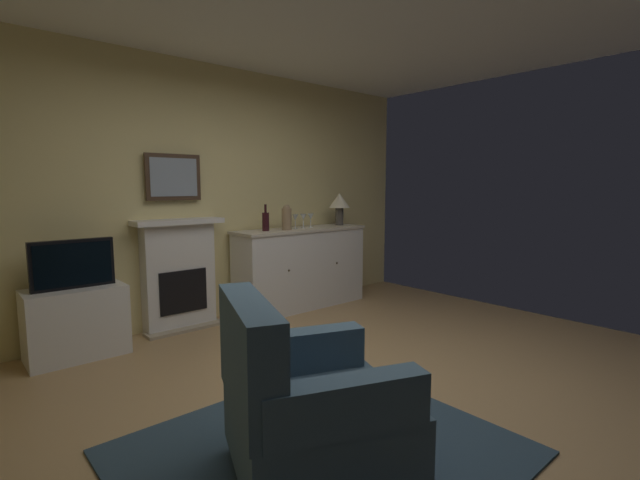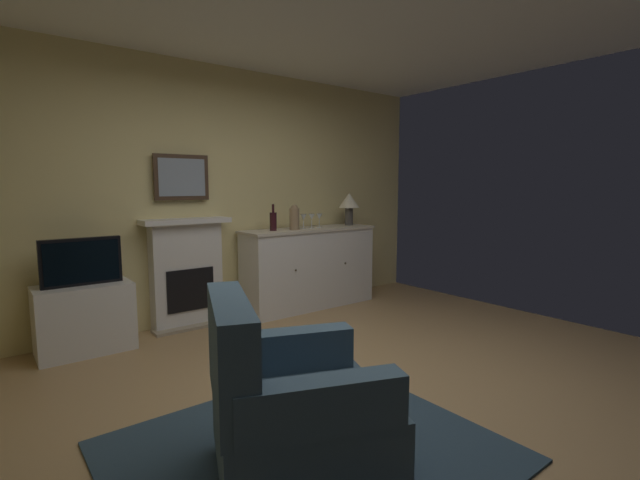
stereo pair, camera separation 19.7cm
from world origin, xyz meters
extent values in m
cube|color=tan|center=(0.00, 0.00, -0.05)|extent=(5.71, 4.67, 0.10)
cube|color=#EAD68C|center=(0.00, 2.31, 1.33)|extent=(5.71, 0.06, 2.67)
cube|color=#2D4251|center=(-0.71, -0.35, 0.01)|extent=(1.90, 1.69, 0.02)
cube|color=white|center=(-0.36, 2.19, 0.53)|extent=(0.70, 0.18, 1.05)
cube|color=tan|center=(-0.36, 2.09, 0.01)|extent=(0.77, 0.20, 0.03)
cube|color=black|center=(-0.36, 2.09, 0.39)|extent=(0.48, 0.02, 0.42)
cube|color=white|center=(-0.36, 2.16, 1.07)|extent=(0.87, 0.27, 0.05)
cube|color=#473323|center=(-0.36, 2.23, 1.51)|extent=(0.55, 0.03, 0.45)
cube|color=#8C99A8|center=(-0.36, 2.21, 1.51)|extent=(0.47, 0.01, 0.37)
cube|color=white|center=(1.05, 2.00, 0.45)|extent=(1.62, 0.45, 0.90)
cube|color=beige|center=(1.05, 2.00, 0.92)|extent=(1.65, 0.48, 0.03)
sphere|color=brown|center=(0.69, 1.77, 0.51)|extent=(0.02, 0.02, 0.02)
sphere|color=brown|center=(1.40, 1.77, 0.51)|extent=(0.02, 0.02, 0.02)
cylinder|color=#4C4742|center=(1.66, 2.00, 1.04)|extent=(0.10, 0.10, 0.22)
cone|color=#EFE5C6|center=(1.66, 2.00, 1.24)|extent=(0.26, 0.26, 0.18)
cylinder|color=#331419|center=(0.56, 2.01, 1.03)|extent=(0.08, 0.08, 0.20)
cylinder|color=#331419|center=(0.56, 2.01, 1.18)|extent=(0.03, 0.03, 0.09)
cylinder|color=silver|center=(0.97, 2.00, 0.94)|extent=(0.06, 0.06, 0.00)
cylinder|color=silver|center=(0.97, 2.00, 0.98)|extent=(0.01, 0.01, 0.09)
cone|color=silver|center=(0.97, 2.00, 1.06)|extent=(0.07, 0.07, 0.07)
cylinder|color=silver|center=(1.08, 1.99, 0.94)|extent=(0.06, 0.06, 0.00)
cylinder|color=silver|center=(1.08, 1.99, 0.98)|extent=(0.01, 0.01, 0.09)
cone|color=silver|center=(1.08, 1.99, 1.06)|extent=(0.07, 0.07, 0.07)
cylinder|color=silver|center=(1.19, 1.99, 0.94)|extent=(0.06, 0.06, 0.00)
cylinder|color=silver|center=(1.19, 1.99, 0.98)|extent=(0.01, 0.01, 0.09)
cone|color=silver|center=(1.19, 1.99, 1.06)|extent=(0.07, 0.07, 0.07)
cylinder|color=#9E7F5B|center=(0.80, 1.95, 1.05)|extent=(0.11, 0.11, 0.24)
sphere|color=#9E7F5B|center=(0.80, 1.95, 1.17)|extent=(0.08, 0.08, 0.08)
cube|color=white|center=(-1.34, 2.02, 0.29)|extent=(0.75, 0.42, 0.59)
cube|color=black|center=(-1.34, 2.00, 0.79)|extent=(0.62, 0.06, 0.40)
cube|color=black|center=(-1.34, 1.96, 0.79)|extent=(0.57, 0.01, 0.35)
cube|color=#3F596B|center=(-0.85, -0.49, 0.26)|extent=(1.02, 1.00, 0.32)
cube|color=#3F596B|center=(-1.16, -0.37, 0.67)|extent=(0.42, 0.77, 0.50)
cube|color=#3F596B|center=(-0.97, -0.79, 0.53)|extent=(0.72, 0.39, 0.22)
cube|color=#3F596B|center=(-0.74, -0.20, 0.53)|extent=(0.72, 0.39, 0.22)
cylinder|color=#473323|center=(-0.42, -0.32, 0.05)|extent=(0.05, 0.05, 0.10)
cylinder|color=#473323|center=(-1.05, -0.07, 0.05)|extent=(0.05, 0.05, 0.10)
camera|label=1|loc=(-2.19, -2.02, 1.42)|focal=25.06mm
camera|label=2|loc=(-2.03, -2.15, 1.42)|focal=25.06mm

